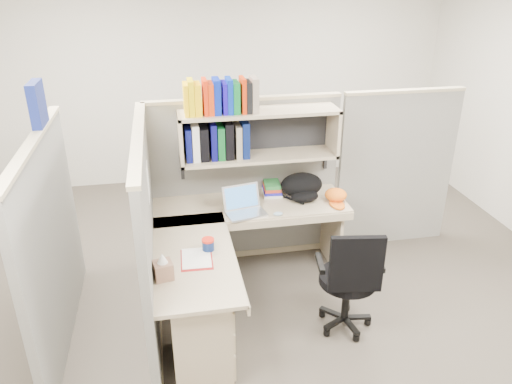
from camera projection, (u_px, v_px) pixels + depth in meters
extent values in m
plane|color=#343028|center=(263.00, 309.00, 4.30)|extent=(6.00, 6.00, 0.00)
plane|color=beige|center=(217.00, 79.00, 6.41)|extent=(6.00, 0.00, 6.00)
cube|color=slate|center=(244.00, 183.00, 4.77)|extent=(1.80, 0.06, 1.60)
cube|color=tan|center=(244.00, 99.00, 4.43)|extent=(1.80, 0.08, 0.03)
cube|color=slate|center=(148.00, 238.00, 3.81)|extent=(0.06, 1.80, 1.60)
cube|color=tan|center=(138.00, 136.00, 3.47)|extent=(0.08, 1.80, 0.03)
cube|color=slate|center=(52.00, 247.00, 3.70)|extent=(0.06, 1.80, 1.60)
cube|color=slate|center=(396.00, 171.00, 5.03)|extent=(1.20, 0.06, 1.60)
cube|color=navy|center=(37.00, 104.00, 3.59)|extent=(0.07, 0.27, 0.32)
cube|color=white|center=(148.00, 182.00, 3.79)|extent=(0.00, 0.21, 0.28)
cube|color=gray|center=(259.00, 112.00, 4.30)|extent=(1.40, 0.34, 0.03)
cube|color=gray|center=(259.00, 156.00, 4.47)|extent=(1.40, 0.34, 0.03)
cube|color=gray|center=(180.00, 139.00, 4.27)|extent=(0.03, 0.34, 0.44)
cube|color=gray|center=(333.00, 130.00, 4.50)|extent=(0.03, 0.34, 0.44)
cube|color=black|center=(255.00, 129.00, 4.52)|extent=(1.38, 0.01, 0.41)
cube|color=#FFC405|center=(186.00, 99.00, 4.11)|extent=(0.03, 0.20, 0.26)
cube|color=yellow|center=(191.00, 97.00, 4.11)|extent=(0.05, 0.20, 0.29)
cube|color=#FFC505|center=(197.00, 99.00, 4.13)|extent=(0.06, 0.20, 0.26)
cube|color=red|center=(205.00, 97.00, 4.13)|extent=(0.04, 0.20, 0.29)
cube|color=red|center=(210.00, 98.00, 4.15)|extent=(0.05, 0.20, 0.26)
cube|color=#051B9F|center=(216.00, 96.00, 4.15)|extent=(0.06, 0.20, 0.29)
cube|color=#1305A4|center=(224.00, 98.00, 4.17)|extent=(0.04, 0.20, 0.26)
cube|color=#05269D|center=(229.00, 95.00, 4.17)|extent=(0.04, 0.20, 0.29)
cube|color=#076526|center=(235.00, 97.00, 4.18)|extent=(0.06, 0.20, 0.26)
cube|color=red|center=(243.00, 95.00, 4.19)|extent=(0.04, 0.20, 0.29)
cube|color=black|center=(248.00, 96.00, 4.20)|extent=(0.05, 0.20, 0.26)
cube|color=gray|center=(254.00, 94.00, 4.20)|extent=(0.06, 0.20, 0.29)
cube|color=#070C4F|center=(188.00, 143.00, 4.31)|extent=(0.05, 0.24, 0.29)
cube|color=silver|center=(195.00, 141.00, 4.32)|extent=(0.06, 0.24, 0.32)
cube|color=black|center=(204.00, 142.00, 4.34)|extent=(0.07, 0.24, 0.29)
cube|color=#080852|center=(213.00, 140.00, 4.34)|extent=(0.05, 0.24, 0.32)
cube|color=#0A4B1E|center=(220.00, 141.00, 4.36)|extent=(0.06, 0.24, 0.29)
cube|color=black|center=(228.00, 139.00, 4.37)|extent=(0.07, 0.24, 0.32)
cube|color=gray|center=(237.00, 140.00, 4.39)|extent=(0.05, 0.24, 0.29)
cube|color=#07154A|center=(244.00, 138.00, 4.39)|extent=(0.06, 0.24, 0.32)
cube|color=gray|center=(251.00, 206.00, 4.51)|extent=(1.74, 0.60, 0.03)
cube|color=gray|center=(194.00, 257.00, 3.73)|extent=(0.60, 1.34, 0.03)
cube|color=gray|center=(257.00, 225.00, 4.26)|extent=(1.74, 0.02, 0.07)
cube|color=gray|center=(234.00, 257.00, 3.79)|extent=(0.02, 1.34, 0.07)
cube|color=gray|center=(200.00, 327.00, 3.57)|extent=(0.40, 0.55, 0.68)
cube|color=tan|center=(229.00, 301.00, 3.53)|extent=(0.02, 0.50, 0.16)
cube|color=tan|center=(229.00, 321.00, 3.60)|extent=(0.02, 0.50, 0.16)
cube|color=tan|center=(230.00, 345.00, 3.69)|extent=(0.02, 0.50, 0.22)
cube|color=#B2B2B7|center=(230.00, 301.00, 3.53)|extent=(0.01, 0.12, 0.01)
cube|color=gray|center=(331.00, 231.00, 4.83)|extent=(0.03, 0.55, 0.70)
cylinder|color=#0E2052|center=(208.00, 245.00, 3.77)|extent=(0.09, 0.09, 0.08)
cylinder|color=red|center=(208.00, 240.00, 3.76)|extent=(0.10, 0.10, 0.02)
ellipsoid|color=#81A2B7|center=(278.00, 214.00, 4.30)|extent=(0.10, 0.08, 0.03)
cylinder|color=silver|center=(251.00, 194.00, 4.58)|extent=(0.08, 0.08, 0.11)
cylinder|color=black|center=(348.00, 279.00, 3.91)|extent=(0.45, 0.45, 0.07)
cube|color=black|center=(356.00, 264.00, 3.61)|extent=(0.40, 0.11, 0.45)
cylinder|color=black|center=(346.00, 298.00, 3.99)|extent=(0.06, 0.06, 0.40)
cylinder|color=black|center=(344.00, 321.00, 4.08)|extent=(0.44, 0.44, 0.10)
cube|color=black|center=(320.00, 263.00, 3.84)|extent=(0.08, 0.26, 0.04)
cube|color=black|center=(378.00, 262.00, 3.85)|extent=(0.08, 0.26, 0.04)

